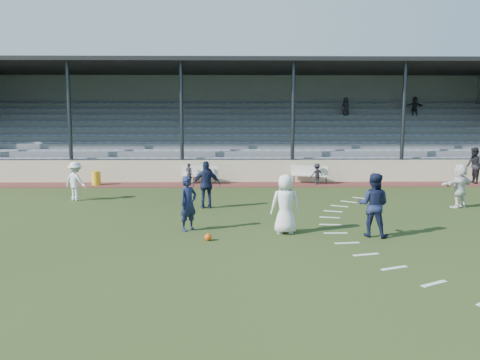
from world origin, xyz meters
name	(u,v)px	position (x,y,z in m)	size (l,w,h in m)	color
ground	(241,234)	(0.00, 0.00, 0.00)	(90.00, 90.00, 0.00)	#293917
cinder_track	(238,185)	(0.00, 10.50, 0.01)	(34.00, 2.00, 0.02)	#552622
retaining_wall	(237,171)	(0.00, 11.55, 0.60)	(34.00, 0.18, 1.20)	beige
bench_left	(200,173)	(-2.01, 10.89, 0.58)	(2.04, 0.86, 0.95)	beige
bench_right	(310,173)	(3.84, 10.87, 0.58)	(2.03, 1.04, 0.95)	beige
trash_bin	(96,178)	(-7.34, 10.44, 0.38)	(0.45, 0.45, 0.72)	yellow
football	(208,237)	(-0.96, -0.80, 0.10)	(0.20, 0.20, 0.20)	#EB4C0D
player_white_lead	(285,204)	(1.32, 0.02, 0.90)	(0.88, 0.57, 1.80)	white
player_navy_lead	(188,204)	(-1.62, 0.43, 0.84)	(0.61, 0.40, 1.69)	#161D3D
player_navy_mid	(373,205)	(3.85, -0.37, 0.94)	(0.91, 0.71, 1.87)	#161D3D
player_white_wing	(76,181)	(-6.88, 5.89, 0.82)	(1.06, 0.61, 1.64)	white
player_navy_wing	(207,185)	(-1.26, 4.09, 0.91)	(1.07, 0.44, 1.82)	#161D3D
player_white_back	(460,186)	(8.56, 4.07, 0.86)	(1.59, 0.51, 1.71)	white
official	(474,165)	(12.50, 10.66, 0.98)	(0.93, 0.73, 1.92)	black
sub_left_near	(189,174)	(-2.56, 10.73, 0.57)	(0.40, 0.26, 1.09)	black
sub_left_far	(208,174)	(-1.57, 10.57, 0.56)	(0.63, 0.26, 1.08)	black
sub_right	(317,174)	(4.16, 10.48, 0.57)	(0.71, 0.41, 1.09)	black
grandstand	(237,138)	(0.01, 16.26, 2.20)	(34.60, 9.00, 6.61)	slate
penalty_arc	(377,233)	(4.12, 0.00, 0.01)	(3.89, 14.63, 0.01)	silver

